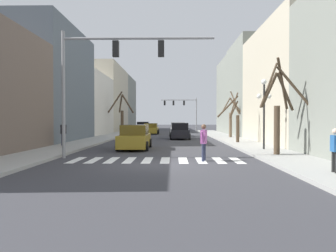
% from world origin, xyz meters
% --- Properties ---
extents(ground_plane, '(240.00, 240.00, 0.00)m').
position_xyz_m(ground_plane, '(0.00, 0.00, 0.00)').
color(ground_plane, '#38383D').
extents(sidewalk_left, '(2.91, 90.00, 0.15)m').
position_xyz_m(sidewalk_left, '(-6.68, 0.00, 0.07)').
color(sidewalk_left, '#9E9E99').
rests_on(sidewalk_left, ground_plane).
extents(sidewalk_right, '(2.91, 90.00, 0.15)m').
position_xyz_m(sidewalk_right, '(6.68, 0.00, 0.07)').
color(sidewalk_right, '#9E9E99').
rests_on(sidewalk_right, ground_plane).
extents(building_row_left, '(6.00, 69.76, 11.18)m').
position_xyz_m(building_row_left, '(-11.13, 31.27, 4.99)').
color(building_row_left, '#66564C').
rests_on(building_row_left, ground_plane).
extents(building_row_right, '(6.00, 46.71, 11.34)m').
position_xyz_m(building_row_right, '(11.13, 18.41, 5.17)').
color(building_row_right, gray).
rests_on(building_row_right, ground_plane).
extents(crosswalk_stripes, '(8.55, 2.60, 0.01)m').
position_xyz_m(crosswalk_stripes, '(0.00, 1.69, 0.00)').
color(crosswalk_stripes, white).
rests_on(crosswalk_stripes, ground_plane).
extents(traffic_signal_near, '(8.07, 0.28, 6.73)m').
position_xyz_m(traffic_signal_near, '(-2.64, 2.54, 4.94)').
color(traffic_signal_near, gray).
rests_on(traffic_signal_near, ground_plane).
extents(traffic_signal_far, '(6.41, 0.28, 6.01)m').
position_xyz_m(traffic_signal_far, '(2.59, 44.05, 4.45)').
color(traffic_signal_far, gray).
rests_on(traffic_signal_far, ground_plane).
extents(street_lamp_right_corner, '(0.95, 0.36, 4.51)m').
position_xyz_m(street_lamp_right_corner, '(6.69, 6.40, 3.33)').
color(street_lamp_right_corner, black).
rests_on(street_lamp_right_corner, sidewalk_right).
extents(car_parked_left_mid, '(2.12, 4.88, 1.69)m').
position_xyz_m(car_parked_left_mid, '(-1.82, 7.95, 0.79)').
color(car_parked_left_mid, '#A38423').
rests_on(car_parked_left_mid, ground_plane).
extents(car_driving_away_lane, '(2.19, 4.66, 1.72)m').
position_xyz_m(car_driving_away_lane, '(-4.00, 37.77, 0.80)').
color(car_driving_away_lane, black).
rests_on(car_driving_away_lane, ground_plane).
extents(car_parked_right_far, '(2.11, 4.86, 1.70)m').
position_xyz_m(car_parked_right_far, '(1.55, 20.04, 0.79)').
color(car_parked_right_far, black).
rests_on(car_parked_right_far, ground_plane).
extents(car_parked_right_mid, '(2.02, 4.21, 1.73)m').
position_xyz_m(car_parked_right_mid, '(1.40, 25.84, 0.80)').
color(car_parked_right_mid, white).
rests_on(car_parked_right_mid, ground_plane).
extents(car_parked_right_near, '(2.17, 4.61, 1.54)m').
position_xyz_m(car_parked_right_near, '(-2.32, 31.95, 0.73)').
color(car_parked_right_near, '#A38423').
rests_on(car_parked_right_near, ground_plane).
extents(pedestrian_near_right_corner, '(0.34, 0.77, 1.80)m').
position_xyz_m(pedestrian_near_right_corner, '(-7.27, 9.28, 1.22)').
color(pedestrian_near_right_corner, '#282D47').
rests_on(pedestrian_near_right_corner, sidewalk_left).
extents(pedestrian_waiting_at_curb, '(0.23, 0.68, 1.58)m').
position_xyz_m(pedestrian_waiting_at_curb, '(6.63, -2.99, 1.09)').
color(pedestrian_waiting_at_curb, black).
rests_on(pedestrian_waiting_at_curb, sidewalk_right).
extents(pedestrian_crossing_street, '(0.36, 0.77, 1.82)m').
position_xyz_m(pedestrian_crossing_street, '(2.36, 1.41, 1.08)').
color(pedestrian_crossing_street, '#282D47').
rests_on(pedestrian_crossing_street, ground_plane).
extents(street_tree_left_mid, '(3.11, 2.09, 5.33)m').
position_xyz_m(street_tree_left_mid, '(6.70, 3.41, 2.67)').
color(street_tree_left_mid, '#473828').
rests_on(street_tree_left_mid, sidewalk_right).
extents(street_tree_right_far, '(3.70, 1.72, 5.77)m').
position_xyz_m(street_tree_right_far, '(-6.18, 29.64, 2.85)').
color(street_tree_right_far, '#473828').
rests_on(street_tree_right_far, sidewalk_left).
extents(street_tree_right_near, '(1.88, 0.89, 4.21)m').
position_xyz_m(street_tree_right_near, '(6.09, 13.00, 1.96)').
color(street_tree_right_near, '#473828').
rests_on(street_tree_right_near, sidewalk_right).
extents(street_tree_left_near, '(2.24, 1.64, 5.02)m').
position_xyz_m(street_tree_left_near, '(7.22, 21.08, 2.33)').
color(street_tree_left_near, brown).
rests_on(street_tree_left_near, sidewalk_right).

